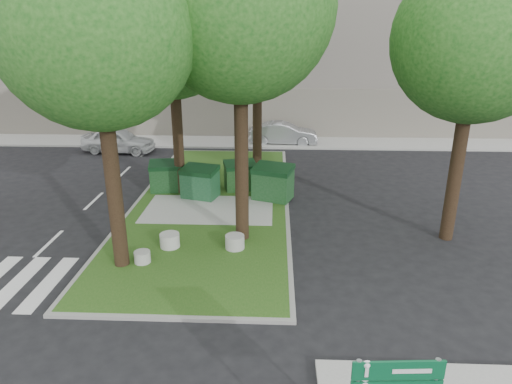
# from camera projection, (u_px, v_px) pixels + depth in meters

# --- Properties ---
(ground) EXTENTS (120.00, 120.00, 0.00)m
(ground) POSITION_uv_depth(u_px,v_px,m) (150.00, 318.00, 11.40)
(ground) COLOR black
(ground) RESTS_ON ground
(median_island) EXTENTS (6.00, 16.00, 0.12)m
(median_island) POSITION_uv_depth(u_px,v_px,m) (212.00, 201.00, 18.88)
(median_island) COLOR #214F16
(median_island) RESTS_ON ground
(median_kerb) EXTENTS (6.30, 16.30, 0.10)m
(median_kerb) POSITION_uv_depth(u_px,v_px,m) (212.00, 202.00, 18.89)
(median_kerb) COLOR gray
(median_kerb) RESTS_ON ground
(building_sidewalk) EXTENTS (42.00, 3.00, 0.12)m
(building_sidewalk) POSITION_uv_depth(u_px,v_px,m) (227.00, 142.00, 28.77)
(building_sidewalk) COLOR #999993
(building_sidewalk) RESTS_ON ground
(zebra_crossing) EXTENTS (5.00, 3.00, 0.01)m
(zebra_crossing) POSITION_uv_depth(u_px,v_px,m) (34.00, 283.00, 12.96)
(zebra_crossing) COLOR silver
(zebra_crossing) RESTS_ON ground
(apartment_building) EXTENTS (41.00, 12.00, 16.00)m
(apartment_building) POSITION_uv_depth(u_px,v_px,m) (235.00, 11.00, 33.13)
(apartment_building) COLOR #BCAD8D
(apartment_building) RESTS_ON ground
(tree_median_near_left) EXTENTS (5.20, 5.20, 10.53)m
(tree_median_near_left) POSITION_uv_depth(u_px,v_px,m) (98.00, 7.00, 11.39)
(tree_median_near_left) COLOR black
(tree_median_near_left) RESTS_ON ground
(tree_median_mid) EXTENTS (4.80, 4.80, 9.99)m
(tree_median_mid) POSITION_uv_depth(u_px,v_px,m) (174.00, 24.00, 17.59)
(tree_median_mid) COLOR black
(tree_median_mid) RESTS_ON ground
(tree_street_right) EXTENTS (5.00, 5.00, 10.06)m
(tree_street_right) POSITION_uv_depth(u_px,v_px,m) (481.00, 23.00, 13.43)
(tree_street_right) COLOR black
(tree_street_right) RESTS_ON ground
(dumpster_a) EXTENTS (1.56, 1.20, 1.32)m
(dumpster_a) POSITION_uv_depth(u_px,v_px,m) (166.00, 176.00, 19.83)
(dumpster_a) COLOR #0E3613
(dumpster_a) RESTS_ON median_island
(dumpster_b) EXTENTS (1.68, 1.38, 1.35)m
(dumpster_b) POSITION_uv_depth(u_px,v_px,m) (200.00, 182.00, 19.01)
(dumpster_b) COLOR #134222
(dumpster_b) RESTS_ON median_island
(dumpster_c) EXTENTS (1.57, 1.28, 1.27)m
(dumpster_c) POSITION_uv_depth(u_px,v_px,m) (240.00, 176.00, 19.98)
(dumpster_c) COLOR #103610
(dumpster_c) RESTS_ON median_island
(dumpster_d) EXTENTS (1.86, 1.57, 1.47)m
(dumpster_d) POSITION_uv_depth(u_px,v_px,m) (273.00, 183.00, 18.81)
(dumpster_d) COLOR #123A16
(dumpster_d) RESTS_ON median_island
(bollard_left) EXTENTS (0.49, 0.49, 0.35)m
(bollard_left) POSITION_uv_depth(u_px,v_px,m) (142.00, 257.00, 13.81)
(bollard_left) COLOR #A2A29D
(bollard_left) RESTS_ON median_island
(bollard_right) EXTENTS (0.62, 0.62, 0.44)m
(bollard_right) POSITION_uv_depth(u_px,v_px,m) (235.00, 242.00, 14.68)
(bollard_right) COLOR #9E9D99
(bollard_right) RESTS_ON median_island
(bollard_mid) EXTENTS (0.63, 0.63, 0.45)m
(bollard_mid) POSITION_uv_depth(u_px,v_px,m) (170.00, 240.00, 14.78)
(bollard_mid) COLOR #AEAEA8
(bollard_mid) RESTS_ON median_island
(litter_bin) EXTENTS (0.46, 0.46, 0.80)m
(litter_bin) POSITION_uv_depth(u_px,v_px,m) (267.00, 175.00, 20.82)
(litter_bin) COLOR gold
(litter_bin) RESTS_ON median_island
(car_white) EXTENTS (4.34, 2.15, 1.42)m
(car_white) POSITION_uv_depth(u_px,v_px,m) (118.00, 140.00, 26.38)
(car_white) COLOR silver
(car_white) RESTS_ON ground
(car_silver) EXTENTS (4.23, 1.63, 1.37)m
(car_silver) POSITION_uv_depth(u_px,v_px,m) (283.00, 133.00, 28.19)
(car_silver) COLOR gray
(car_silver) RESTS_ON ground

